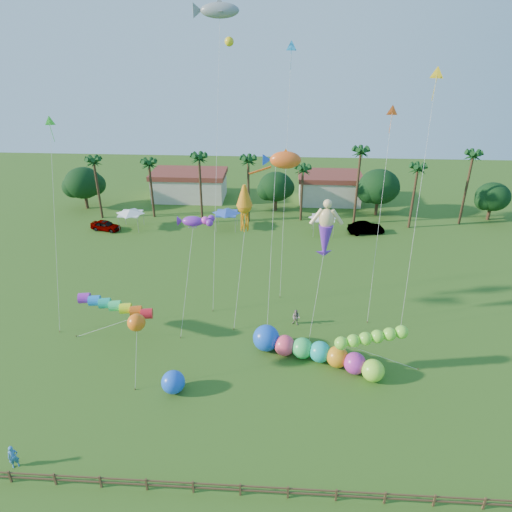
# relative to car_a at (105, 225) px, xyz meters

# --- Properties ---
(ground) EXTENTS (160.00, 160.00, 0.00)m
(ground) POSITION_rel_car_a_xyz_m (23.68, -35.21, -0.74)
(ground) COLOR #285116
(ground) RESTS_ON ground
(tree_line) EXTENTS (69.46, 8.91, 11.00)m
(tree_line) POSITION_rel_car_a_xyz_m (27.25, 8.78, 3.53)
(tree_line) COLOR #3A2819
(tree_line) RESTS_ON ground
(buildings_row) EXTENTS (35.00, 7.00, 4.00)m
(buildings_row) POSITION_rel_car_a_xyz_m (20.59, 14.79, 1.26)
(buildings_row) COLOR beige
(buildings_row) RESTS_ON ground
(tent_row) EXTENTS (31.00, 4.00, 0.60)m
(tent_row) POSITION_rel_car_a_xyz_m (17.68, 1.12, 2.01)
(tent_row) COLOR white
(tent_row) RESTS_ON ground
(fence) EXTENTS (36.12, 0.12, 1.00)m
(fence) POSITION_rel_car_a_xyz_m (23.68, -41.21, -0.13)
(fence) COLOR brown
(fence) RESTS_ON ground
(car_a) EXTENTS (4.64, 2.69, 1.48)m
(car_a) POSITION_rel_car_a_xyz_m (0.00, 0.00, 0.00)
(car_a) COLOR #4C4C54
(car_a) RESTS_ON ground
(car_b) EXTENTS (5.29, 2.65, 1.67)m
(car_b) POSITION_rel_car_a_xyz_m (37.94, 1.17, 0.09)
(car_b) COLOR #4C4C54
(car_b) RESTS_ON ground
(spectator_a) EXTENTS (0.77, 0.68, 1.78)m
(spectator_a) POSITION_rel_car_a_xyz_m (8.35, -40.04, 0.15)
(spectator_a) COLOR #3372B5
(spectator_a) RESTS_ON ground
(spectator_b) EXTENTS (1.00, 0.90, 1.68)m
(spectator_b) POSITION_rel_car_a_xyz_m (27.49, -22.29, 0.10)
(spectator_b) COLOR gray
(spectator_b) RESTS_ON ground
(caterpillar_inflatable) EXTENTS (11.61, 6.07, 2.44)m
(caterpillar_inflatable) POSITION_rel_car_a_xyz_m (28.75, -27.73, 0.28)
(caterpillar_inflatable) COLOR #FF4364
(caterpillar_inflatable) RESTS_ON ground
(blue_ball) EXTENTS (1.92, 1.92, 1.92)m
(blue_ball) POSITION_rel_car_a_xyz_m (17.42, -32.33, 0.22)
(blue_ball) COLOR blue
(blue_ball) RESTS_ON ground
(rainbow_tube) EXTENTS (9.11, 1.09, 3.51)m
(rainbow_tube) POSITION_rel_car_a_xyz_m (11.79, -25.73, 2.26)
(rainbow_tube) COLOR red
(rainbow_tube) RESTS_ON ground
(green_worm) EXTENTS (10.06, 1.63, 3.84)m
(green_worm) POSITION_rel_car_a_xyz_m (31.02, -29.30, 2.43)
(green_worm) COLOR #7EEE35
(green_worm) RESTS_ON ground
(orange_ball_kite) EXTENTS (1.62, 2.54, 6.21)m
(orange_ball_kite) POSITION_rel_car_a_xyz_m (14.44, -30.67, 4.74)
(orange_ball_kite) COLOR orange
(orange_ball_kite) RESTS_ON ground
(merman_kite) EXTENTS (2.57, 4.88, 12.36)m
(merman_kite) POSITION_rel_car_a_xyz_m (29.89, -21.23, 8.89)
(merman_kite) COLOR #F1CC89
(merman_kite) RESTS_ON ground
(fish_kite) EXTENTS (4.37, 5.93, 16.75)m
(fish_kite) POSITION_rel_car_a_xyz_m (26.00, -19.28, 15.11)
(fish_kite) COLOR #F35A1B
(fish_kite) RESTS_ON ground
(shark_kite) EXTENTS (5.06, 8.70, 28.88)m
(shark_kite) POSITION_rel_car_a_xyz_m (19.65, -13.52, 27.26)
(shark_kite) COLOR gray
(shark_kite) RESTS_ON ground
(squid_kite) EXTENTS (1.75, 4.56, 13.72)m
(squid_kite) POSITION_rel_car_a_xyz_m (22.26, -19.83, 10.78)
(squid_kite) COLOR orange
(squid_kite) RESTS_ON ground
(lobster_kite) EXTENTS (3.51, 4.20, 11.48)m
(lobster_kite) POSITION_rel_car_a_xyz_m (17.72, -22.09, 10.06)
(lobster_kite) COLOR purple
(lobster_kite) RESTS_ON ground
(delta_kite_red) EXTENTS (1.48, 4.90, 20.42)m
(delta_kite_red) POSITION_rel_car_a_xyz_m (35.51, -16.89, 18.71)
(delta_kite_red) COLOR #DE5218
(delta_kite_red) RESTS_ON ground
(delta_kite_yellow) EXTENTS (1.49, 4.81, 23.73)m
(delta_kite_yellow) POSITION_rel_car_a_xyz_m (38.61, -17.92, 21.96)
(delta_kite_yellow) COLOR yellow
(delta_kite_yellow) RESTS_ON ground
(delta_kite_green) EXTENTS (1.22, 5.09, 19.70)m
(delta_kite_green) POSITION_rel_car_a_xyz_m (5.09, -20.26, 17.95)
(delta_kite_green) COLOR #36D732
(delta_kite_green) RESTS_ON ground
(delta_kite_blue) EXTENTS (1.22, 4.63, 25.59)m
(delta_kite_blue) POSITION_rel_car_a_xyz_m (26.25, -13.05, 23.70)
(delta_kite_blue) COLOR #1781D2
(delta_kite_blue) RESTS_ON ground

